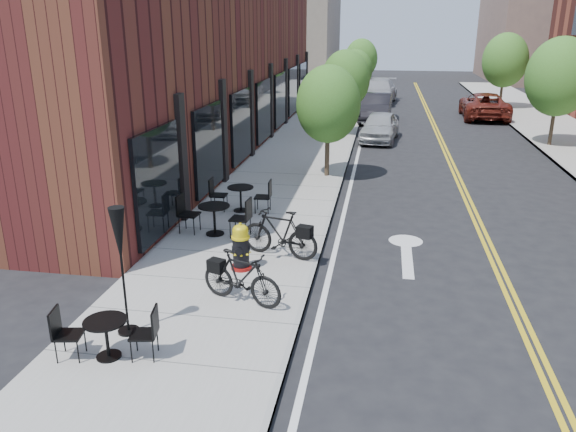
# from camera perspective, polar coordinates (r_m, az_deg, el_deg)

# --- Properties ---
(ground) EXTENTS (120.00, 120.00, 0.00)m
(ground) POSITION_cam_1_polar(r_m,az_deg,el_deg) (11.51, 2.25, -7.82)
(ground) COLOR black
(ground) RESTS_ON ground
(sidewalk_near) EXTENTS (4.00, 70.00, 0.12)m
(sidewalk_near) POSITION_cam_1_polar(r_m,az_deg,el_deg) (21.10, 0.43, 4.85)
(sidewalk_near) COLOR #9E9B93
(sidewalk_near) RESTS_ON ground
(building_near) EXTENTS (5.00, 28.00, 7.00)m
(building_near) POSITION_cam_1_polar(r_m,az_deg,el_deg) (25.48, -8.42, 14.91)
(building_near) COLOR #481817
(building_near) RESTS_ON ground
(bg_building_left) EXTENTS (8.00, 14.00, 10.00)m
(bg_building_left) POSITION_cam_1_polar(r_m,az_deg,el_deg) (58.94, 0.65, 18.69)
(bg_building_left) COLOR #726656
(bg_building_left) RESTS_ON ground
(bg_building_right) EXTENTS (10.00, 16.00, 12.00)m
(bg_building_right) POSITION_cam_1_polar(r_m,az_deg,el_deg) (61.98, 24.69, 18.01)
(bg_building_right) COLOR brown
(bg_building_right) RESTS_ON ground
(tree_near_a) EXTENTS (2.20, 2.20, 3.81)m
(tree_near_a) POSITION_cam_1_polar(r_m,az_deg,el_deg) (19.47, 4.11, 11.25)
(tree_near_a) COLOR #382B1E
(tree_near_a) RESTS_ON sidewalk_near
(tree_near_b) EXTENTS (2.30, 2.30, 3.98)m
(tree_near_b) POSITION_cam_1_polar(r_m,az_deg,el_deg) (27.38, 5.85, 13.62)
(tree_near_b) COLOR #382B1E
(tree_near_b) RESTS_ON sidewalk_near
(tree_near_c) EXTENTS (2.10, 2.10, 3.67)m
(tree_near_c) POSITION_cam_1_polar(r_m,az_deg,el_deg) (35.36, 6.81, 14.45)
(tree_near_c) COLOR #382B1E
(tree_near_c) RESTS_ON sidewalk_near
(tree_near_d) EXTENTS (2.40, 2.40, 4.11)m
(tree_near_d) POSITION_cam_1_polar(r_m,az_deg,el_deg) (43.31, 7.44, 15.56)
(tree_near_d) COLOR #382B1E
(tree_near_d) RESTS_ON sidewalk_near
(tree_far_b) EXTENTS (2.80, 2.80, 4.62)m
(tree_far_b) POSITION_cam_1_polar(r_m,az_deg,el_deg) (27.29, 25.86, 12.60)
(tree_far_b) COLOR #382B1E
(tree_far_b) RESTS_ON sidewalk_far
(tree_far_c) EXTENTS (2.80, 2.80, 4.62)m
(tree_far_c) POSITION_cam_1_polar(r_m,az_deg,el_deg) (38.96, 21.19, 14.54)
(tree_far_c) COLOR #382B1E
(tree_far_c) RESTS_ON sidewalk_far
(fire_hydrant) EXTENTS (0.57, 0.57, 1.05)m
(fire_hydrant) POSITION_cam_1_polar(r_m,az_deg,el_deg) (12.15, -4.81, -3.19)
(fire_hydrant) COLOR maroon
(fire_hydrant) RESTS_ON sidewalk_near
(bicycle_left) EXTENTS (1.94, 1.01, 1.12)m
(bicycle_left) POSITION_cam_1_polar(r_m,az_deg,el_deg) (12.73, -0.84, -1.77)
(bicycle_left) COLOR black
(bicycle_left) RESTS_ON sidewalk_near
(bicycle_right) EXTENTS (1.80, 1.02, 1.04)m
(bicycle_right) POSITION_cam_1_polar(r_m,az_deg,el_deg) (10.69, -4.75, -6.25)
(bicycle_right) COLOR black
(bicycle_right) RESTS_ON sidewalk_near
(bistro_set_a) EXTENTS (1.62, 0.80, 0.86)m
(bistro_set_a) POSITION_cam_1_polar(r_m,az_deg,el_deg) (9.49, -17.98, -11.26)
(bistro_set_a) COLOR black
(bistro_set_a) RESTS_ON sidewalk_near
(bistro_set_b) EXTENTS (1.87, 0.85, 1.00)m
(bistro_set_b) POSITION_cam_1_polar(r_m,az_deg,el_deg) (14.22, -7.50, 0.05)
(bistro_set_b) COLOR black
(bistro_set_b) RESTS_ON sidewalk_near
(bistro_set_c) EXTENTS (1.72, 0.76, 0.93)m
(bistro_set_c) POSITION_cam_1_polar(r_m,az_deg,el_deg) (15.97, -4.83, 2.12)
(bistro_set_c) COLOR black
(bistro_set_c) RESTS_ON sidewalk_near
(patio_umbrella) EXTENTS (0.37, 0.37, 2.27)m
(patio_umbrella) POSITION_cam_1_polar(r_m,az_deg,el_deg) (9.62, -16.73, -2.79)
(patio_umbrella) COLOR black
(patio_umbrella) RESTS_ON sidewalk_near
(parked_car_a) EXTENTS (1.99, 4.06, 1.33)m
(parked_car_a) POSITION_cam_1_polar(r_m,az_deg,el_deg) (26.83, 9.29, 8.96)
(parked_car_a) COLOR #A5A9AD
(parked_car_a) RESTS_ON ground
(parked_car_b) EXTENTS (1.81, 4.70, 1.53)m
(parked_car_b) POSITION_cam_1_polar(r_m,az_deg,el_deg) (32.44, 8.89, 10.83)
(parked_car_b) COLOR black
(parked_car_b) RESTS_ON ground
(parked_car_c) EXTENTS (2.80, 5.73, 1.61)m
(parked_car_c) POSITION_cam_1_polar(r_m,az_deg,el_deg) (40.14, 9.17, 12.38)
(parked_car_c) COLOR #A7A7AC
(parked_car_c) RESTS_ON ground
(parked_car_far) EXTENTS (2.62, 5.40, 1.48)m
(parked_car_far) POSITION_cam_1_polar(r_m,az_deg,el_deg) (34.96, 19.30, 10.55)
(parked_car_far) COLOR maroon
(parked_car_far) RESTS_ON ground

